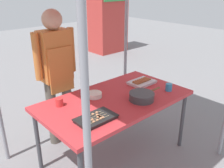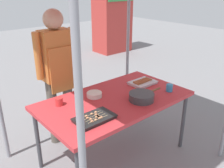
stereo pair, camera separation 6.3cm
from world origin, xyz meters
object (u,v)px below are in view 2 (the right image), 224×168
(cooking_wok, at_px, (142,96))
(neighbor_stall_right, at_px, (112,16))
(tray_grilled_sausages, at_px, (143,82))
(vendor_woman, at_px, (58,68))
(drink_cup_near_edge, at_px, (169,88))
(stall_table, at_px, (115,103))
(drink_cup_by_wok, at_px, (59,101))
(tray_meat_skewers, at_px, (94,118))
(condiment_bowl, at_px, (94,95))

(cooking_wok, height_order, neighbor_stall_right, neighbor_stall_right)
(cooking_wok, distance_m, neighbor_stall_right, 4.84)
(tray_grilled_sausages, height_order, neighbor_stall_right, neighbor_stall_right)
(cooking_wok, xyz_separation_m, vendor_woman, (-0.45, 0.93, 0.18))
(tray_grilled_sausages, relative_size, drink_cup_near_edge, 3.77)
(stall_table, bearing_deg, drink_cup_by_wok, 154.70)
(drink_cup_by_wok, relative_size, neighbor_stall_right, 0.04)
(stall_table, bearing_deg, cooking_wok, -49.56)
(tray_grilled_sausages, distance_m, drink_cup_near_edge, 0.35)
(drink_cup_by_wok, bearing_deg, stall_table, -25.30)
(cooking_wok, distance_m, vendor_woman, 1.04)
(tray_grilled_sausages, height_order, cooking_wok, cooking_wok)
(stall_table, relative_size, drink_cup_near_edge, 19.17)
(tray_meat_skewers, distance_m, condiment_bowl, 0.48)
(drink_cup_by_wok, distance_m, neighbor_stall_right, 4.97)
(cooking_wok, height_order, condiment_bowl, cooking_wok)
(neighbor_stall_right, bearing_deg, condiment_bowl, -132.98)
(drink_cup_near_edge, height_order, drink_cup_by_wok, drink_cup_near_edge)
(tray_meat_skewers, bearing_deg, condiment_bowl, 53.35)
(cooking_wok, height_order, drink_cup_by_wok, same)
(tray_meat_skewers, relative_size, drink_cup_by_wok, 4.48)
(stall_table, relative_size, drink_cup_by_wok, 19.67)
(tray_meat_skewers, xyz_separation_m, vendor_woman, (0.16, 0.92, 0.20))
(cooking_wok, height_order, vendor_woman, vendor_woman)
(drink_cup_by_wok, bearing_deg, tray_grilled_sausages, -9.02)
(condiment_bowl, distance_m, drink_cup_by_wok, 0.39)
(tray_grilled_sausages, xyz_separation_m, condiment_bowl, (-0.66, 0.09, 0.00))
(drink_cup_by_wok, height_order, neighbor_stall_right, neighbor_stall_right)
(tray_meat_skewers, height_order, neighbor_stall_right, neighbor_stall_right)
(vendor_woman, bearing_deg, condiment_bowl, 103.30)
(stall_table, relative_size, tray_meat_skewers, 4.39)
(drink_cup_by_wok, bearing_deg, neighbor_stall_right, 43.20)
(tray_grilled_sausages, distance_m, neighbor_stall_right, 4.40)
(stall_table, distance_m, drink_cup_near_edge, 0.65)
(tray_grilled_sausages, distance_m, tray_meat_skewers, 0.99)
(condiment_bowl, bearing_deg, drink_cup_by_wok, 169.50)
(drink_cup_near_edge, distance_m, vendor_woman, 1.31)
(stall_table, relative_size, neighbor_stall_right, 0.80)
(tray_meat_skewers, xyz_separation_m, condiment_bowl, (0.29, 0.39, 0.01))
(drink_cup_near_edge, height_order, neighbor_stall_right, neighbor_stall_right)
(cooking_wok, bearing_deg, condiment_bowl, 129.56)
(stall_table, height_order, cooking_wok, cooking_wok)
(vendor_woman, height_order, neighbor_stall_right, neighbor_stall_right)
(drink_cup_near_edge, bearing_deg, vendor_woman, 131.36)
(condiment_bowl, height_order, drink_cup_near_edge, drink_cup_near_edge)
(vendor_woman, xyz_separation_m, neighbor_stall_right, (3.36, 2.93, 0.03))
(drink_cup_near_edge, relative_size, drink_cup_by_wok, 1.03)
(drink_cup_near_edge, bearing_deg, cooking_wok, 173.65)
(cooking_wok, bearing_deg, stall_table, 130.44)
(stall_table, height_order, vendor_woman, vendor_woman)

